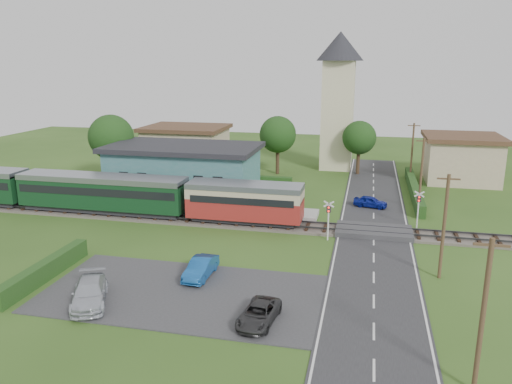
% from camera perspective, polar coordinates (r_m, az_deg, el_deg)
% --- Properties ---
extents(ground, '(120.00, 120.00, 0.00)m').
position_cam_1_polar(ground, '(41.76, -0.59, -4.67)').
color(ground, '#2D4C19').
extents(railway_track, '(76.00, 3.20, 0.49)m').
position_cam_1_polar(railway_track, '(43.56, 0.02, -3.69)').
color(railway_track, '#4C443D').
rests_on(railway_track, ground).
extents(road, '(6.00, 70.00, 0.05)m').
position_cam_1_polar(road, '(40.74, 13.30, -5.54)').
color(road, '#28282B').
rests_on(road, ground).
extents(car_park, '(17.00, 9.00, 0.08)m').
position_cam_1_polar(car_park, '(31.56, -8.46, -11.36)').
color(car_park, '#333335').
rests_on(car_park, ground).
extents(crossing_deck, '(6.20, 3.40, 0.45)m').
position_cam_1_polar(crossing_deck, '(42.56, 13.31, -4.38)').
color(crossing_deck, '#333335').
rests_on(crossing_deck, ground).
extents(platform, '(30.00, 3.00, 0.45)m').
position_cam_1_polar(platform, '(49.46, -10.51, -1.56)').
color(platform, gray).
rests_on(platform, ground).
extents(equipment_hut, '(2.30, 2.30, 2.55)m').
position_cam_1_polar(equipment_hut, '(52.71, -18.61, 0.62)').
color(equipment_hut, beige).
rests_on(equipment_hut, platform).
extents(station_building, '(16.00, 9.00, 5.30)m').
position_cam_1_polar(station_building, '(54.08, -8.23, 2.61)').
color(station_building, '#337174').
rests_on(station_building, ground).
extents(train, '(43.20, 2.90, 3.40)m').
position_cam_1_polar(train, '(49.88, -20.32, 0.22)').
color(train, '#232328').
rests_on(train, ground).
extents(church_tower, '(6.00, 6.00, 17.60)m').
position_cam_1_polar(church_tower, '(66.57, 9.41, 11.33)').
color(church_tower, beige).
rests_on(church_tower, ground).
extents(house_west, '(10.80, 8.80, 5.50)m').
position_cam_1_polar(house_west, '(68.68, -7.98, 5.24)').
color(house_west, tan).
rests_on(house_west, ground).
extents(house_east, '(8.80, 8.80, 5.50)m').
position_cam_1_polar(house_east, '(64.22, 22.38, 3.64)').
color(house_east, tan).
rests_on(house_east, ground).
extents(hedge_carpark, '(0.80, 9.00, 1.20)m').
position_cam_1_polar(hedge_carpark, '(35.69, -23.03, -8.29)').
color(hedge_carpark, '#193814').
rests_on(hedge_carpark, ground).
extents(hedge_roadside, '(0.80, 18.00, 1.20)m').
position_cam_1_polar(hedge_roadside, '(56.14, 17.60, 0.32)').
color(hedge_roadside, '#193814').
rests_on(hedge_roadside, ground).
extents(hedge_station, '(22.00, 0.80, 1.30)m').
position_cam_1_polar(hedge_station, '(58.64, -6.60, 1.55)').
color(hedge_station, '#193814').
rests_on(hedge_station, ground).
extents(tree_a, '(5.20, 5.20, 8.00)m').
position_cam_1_polar(tree_a, '(60.51, -16.23, 6.03)').
color(tree_a, '#332316').
rests_on(tree_a, ground).
extents(tree_b, '(4.60, 4.60, 7.34)m').
position_cam_1_polar(tree_b, '(62.96, 2.51, 6.57)').
color(tree_b, '#332316').
rests_on(tree_b, ground).
extents(tree_c, '(4.20, 4.20, 6.78)m').
position_cam_1_polar(tree_c, '(64.00, 11.72, 6.09)').
color(tree_c, '#332316').
rests_on(tree_c, ground).
extents(utility_pole_a, '(1.40, 0.22, 7.00)m').
position_cam_1_polar(utility_pole_a, '(23.27, 24.51, -12.65)').
color(utility_pole_a, '#473321').
rests_on(utility_pole_a, ground).
extents(utility_pole_b, '(1.40, 0.22, 7.00)m').
position_cam_1_polar(utility_pole_b, '(34.26, 20.70, -3.60)').
color(utility_pole_b, '#473321').
rests_on(utility_pole_b, ground).
extents(utility_pole_c, '(1.40, 0.22, 7.00)m').
position_cam_1_polar(utility_pole_c, '(49.65, 18.38, 2.04)').
color(utility_pole_c, '#473321').
rests_on(utility_pole_c, ground).
extents(utility_pole_d, '(1.40, 0.22, 7.00)m').
position_cam_1_polar(utility_pole_d, '(61.39, 17.40, 4.40)').
color(utility_pole_d, '#473321').
rests_on(utility_pole_d, ground).
extents(crossing_signal_near, '(0.84, 0.28, 3.28)m').
position_cam_1_polar(crossing_signal_near, '(39.77, 8.28, -2.57)').
color(crossing_signal_near, silver).
rests_on(crossing_signal_near, ground).
extents(crossing_signal_far, '(0.84, 0.28, 3.28)m').
position_cam_1_polar(crossing_signal_far, '(44.51, 18.08, -1.30)').
color(crossing_signal_far, silver).
rests_on(crossing_signal_far, ground).
extents(streetlamp_west, '(0.30, 0.30, 5.15)m').
position_cam_1_polar(streetlamp_west, '(67.01, -15.13, 4.86)').
color(streetlamp_west, '#3F3F47').
rests_on(streetlamp_west, ground).
extents(streetlamp_east, '(0.30, 0.30, 5.15)m').
position_cam_1_polar(streetlamp_east, '(66.57, 18.61, 4.54)').
color(streetlamp_east, '#3F3F47').
rests_on(streetlamp_east, ground).
extents(car_on_road, '(3.45, 2.01, 1.10)m').
position_cam_1_polar(car_on_road, '(49.97, 12.95, -1.08)').
color(car_on_road, navy).
rests_on(car_on_road, road).
extents(car_park_blue, '(1.44, 3.82, 1.25)m').
position_cam_1_polar(car_park_blue, '(33.29, -6.32, -8.61)').
color(car_park_blue, '#144B8F').
rests_on(car_park_blue, car_park).
extents(car_park_silver, '(3.64, 4.97, 1.34)m').
position_cam_1_polar(car_park_silver, '(31.22, -18.49, -10.86)').
color(car_park_silver, '#B9BDC6').
rests_on(car_park_silver, car_park).
extents(car_park_dark, '(2.11, 3.90, 1.04)m').
position_cam_1_polar(car_park_dark, '(27.74, 0.31, -13.75)').
color(car_park_dark, '#2C2C2D').
rests_on(car_park_dark, car_park).
extents(pedestrian_near, '(0.84, 0.69, 1.98)m').
position_cam_1_polar(pedestrian_near, '(46.31, -2.29, -0.87)').
color(pedestrian_near, gray).
rests_on(pedestrian_near, platform).
extents(pedestrian_far, '(0.77, 0.87, 1.49)m').
position_cam_1_polar(pedestrian_far, '(51.33, -15.54, -0.14)').
color(pedestrian_far, gray).
rests_on(pedestrian_far, platform).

